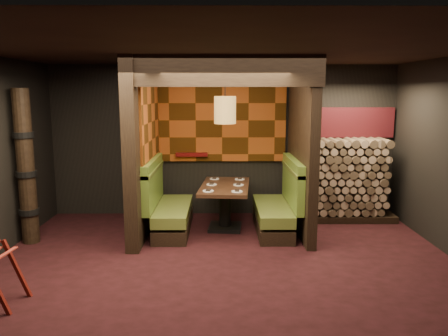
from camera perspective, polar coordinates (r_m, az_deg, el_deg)
floor at (r=6.00m, az=0.10°, el=-13.13°), size 6.50×5.50×0.02m
ceiling at (r=5.56m, az=0.11°, el=15.29°), size 6.50×5.50×0.02m
wall_back at (r=8.34m, az=-0.08°, el=3.56°), size 6.50×0.02×2.85m
wall_front at (r=2.91m, az=0.65°, el=-8.22°), size 6.50×0.02×2.85m
partition_left at (r=7.35m, az=-10.62°, el=2.56°), size 0.20×2.20×2.85m
partition_right at (r=7.41m, az=10.09°, el=2.63°), size 0.15×2.10×2.85m
header_beam at (r=6.24m, az=-0.19°, el=12.57°), size 2.85×0.18×0.44m
tapa_back_panel at (r=8.25m, az=-0.25°, el=6.25°), size 2.40×0.06×1.55m
tapa_side_panel at (r=7.46m, az=-9.57°, el=5.98°), size 0.04×1.85×1.45m
lacquer_shelf at (r=8.28m, az=-4.23°, el=1.78°), size 0.60×0.12×0.07m
booth_bench_left at (r=7.49m, az=-7.43°, el=-5.22°), size 0.68×1.60×1.14m
booth_bench_right at (r=7.50m, az=7.15°, el=-5.19°), size 0.68×1.60×1.14m
dining_table at (r=7.50m, az=0.13°, el=-4.00°), size 0.92×1.53×0.78m
place_settings at (r=7.45m, az=0.13°, el=-2.16°), size 0.73×1.22×0.03m
pendant_lamp at (r=7.24m, az=0.14°, el=7.60°), size 0.36×0.36×1.02m
totem_column at (r=7.36m, az=-24.46°, el=-0.02°), size 0.31×0.31×2.40m
firewood_stack at (r=8.37m, az=15.79°, el=-1.46°), size 1.73×0.70×1.50m
mosaic_header at (r=8.55m, az=15.50°, el=5.75°), size 1.83×0.10×0.56m
bay_front_post at (r=7.68m, az=10.40°, el=2.87°), size 0.08×0.08×2.85m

